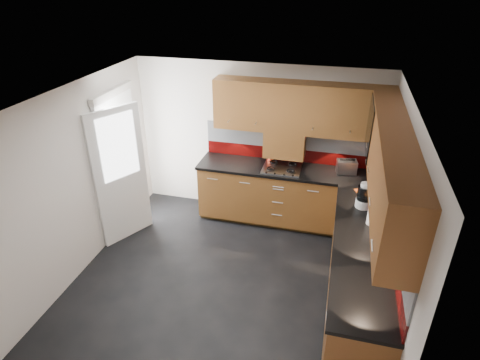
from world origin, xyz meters
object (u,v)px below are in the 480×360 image
(utensil_pot, at_px, (271,155))
(food_processor, at_px, (364,196))
(toaster, at_px, (346,167))
(gas_hob, at_px, (282,168))

(utensil_pot, relative_size, food_processor, 1.16)
(toaster, bearing_deg, gas_hob, -173.45)
(gas_hob, xyz_separation_m, food_processor, (1.15, -0.80, 0.13))
(food_processor, bearing_deg, utensil_pot, 142.51)
(toaster, distance_m, food_processor, 0.94)
(gas_hob, height_order, utensil_pot, utensil_pot)
(gas_hob, distance_m, toaster, 0.93)
(toaster, bearing_deg, food_processor, -75.83)
(utensil_pot, xyz_separation_m, food_processor, (1.36, -1.05, 0.06))
(toaster, xyz_separation_m, food_processor, (0.23, -0.91, 0.05))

